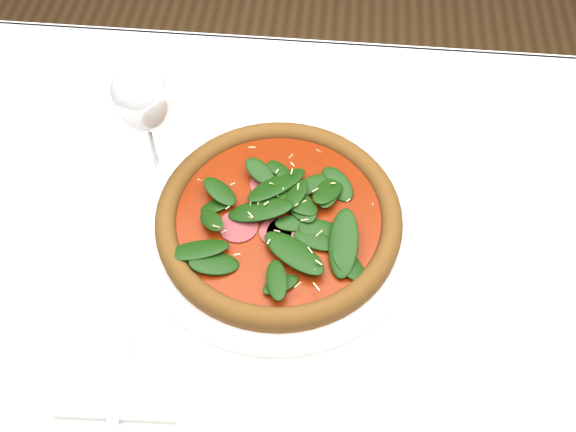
# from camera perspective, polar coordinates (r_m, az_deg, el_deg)

# --- Properties ---
(ground) EXTENTS (6.00, 6.00, 0.00)m
(ground) POSITION_cam_1_polar(r_m,az_deg,el_deg) (1.57, 0.63, -16.82)
(ground) COLOR brown
(ground) RESTS_ON ground
(dining_table) EXTENTS (1.21, 0.81, 0.75)m
(dining_table) POSITION_cam_1_polar(r_m,az_deg,el_deg) (0.97, 0.98, -4.76)
(dining_table) COLOR white
(dining_table) RESTS_ON ground
(plate) EXTENTS (0.39, 0.39, 0.02)m
(plate) POSITION_cam_1_polar(r_m,az_deg,el_deg) (0.88, -0.81, -0.69)
(plate) COLOR silver
(plate) RESTS_ON dining_table
(pizza) EXTENTS (0.42, 0.42, 0.04)m
(pizza) POSITION_cam_1_polar(r_m,az_deg,el_deg) (0.86, -0.82, 0.14)
(pizza) COLOR brown
(pizza) RESTS_ON plate
(wine_glass) EXTENTS (0.08, 0.08, 0.19)m
(wine_glass) POSITION_cam_1_polar(r_m,az_deg,el_deg) (0.87, -12.94, 9.98)
(wine_glass) COLOR silver
(wine_glass) RESTS_ON dining_table
(napkin) EXTENTS (0.15, 0.07, 0.01)m
(napkin) POSITION_cam_1_polar(r_m,az_deg,el_deg) (0.80, -14.72, -14.85)
(napkin) COLOR white
(napkin) RESTS_ON dining_table
(fork) EXTENTS (0.03, 0.14, 0.00)m
(fork) POSITION_cam_1_polar(r_m,az_deg,el_deg) (0.80, -14.53, -12.97)
(fork) COLOR silver
(fork) RESTS_ON napkin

